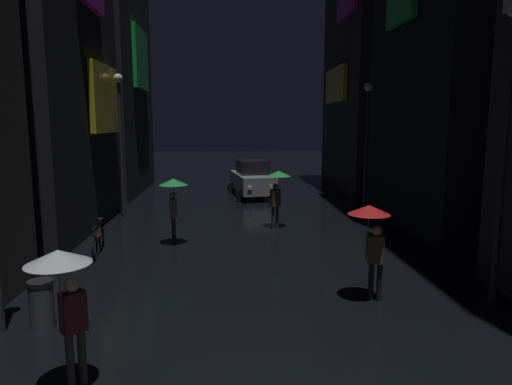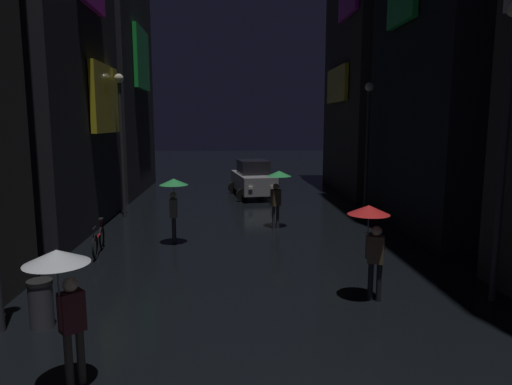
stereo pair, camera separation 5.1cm
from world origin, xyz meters
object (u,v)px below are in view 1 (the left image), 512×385
at_px(pedestrian_foreground_left_clear, 63,280).
at_px(streetlamp_right_far, 367,133).
at_px(pedestrian_foreground_right_red, 371,226).
at_px(streetlamp_right_near, 506,122).
at_px(trash_bin, 42,304).
at_px(streetlamp_left_far, 120,130).
at_px(car_distant, 252,179).
at_px(pedestrian_midstreet_left_green, 173,193).
at_px(bicycle_parked_at_storefront, 98,241).
at_px(pedestrian_near_crossing_green, 277,183).

bearing_deg(pedestrian_foreground_left_clear, streetlamp_right_far, 56.63).
xyz_separation_m(pedestrian_foreground_right_red, streetlamp_right_near, (2.70, -0.18, 2.20)).
height_order(pedestrian_foreground_right_red, trash_bin, pedestrian_foreground_right_red).
bearing_deg(streetlamp_left_far, pedestrian_foreground_left_clear, -81.20).
distance_m(streetlamp_right_near, trash_bin, 9.93).
distance_m(pedestrian_foreground_left_clear, streetlamp_right_near, 8.86).
relative_size(pedestrian_foreground_left_clear, car_distant, 0.49).
height_order(pedestrian_midstreet_left_green, streetlamp_left_far, streetlamp_left_far).
height_order(pedestrian_midstreet_left_green, pedestrian_foreground_left_clear, same).
height_order(car_distant, streetlamp_left_far, streetlamp_left_far).
relative_size(pedestrian_midstreet_left_green, trash_bin, 2.28).
relative_size(car_distant, streetlamp_left_far, 0.75).
xyz_separation_m(bicycle_parked_at_storefront, streetlamp_left_far, (-0.40, 5.25, 3.19)).
relative_size(car_distant, streetlamp_right_far, 0.79).
height_order(pedestrian_near_crossing_green, streetlamp_left_far, streetlamp_left_far).
bearing_deg(trash_bin, streetlamp_right_near, 4.64).
bearing_deg(bicycle_parked_at_storefront, streetlamp_right_near, -23.67).
bearing_deg(pedestrian_near_crossing_green, bicycle_parked_at_storefront, -151.91).
relative_size(pedestrian_foreground_right_red, car_distant, 0.49).
height_order(bicycle_parked_at_storefront, streetlamp_right_far, streetlamp_right_far).
height_order(streetlamp_right_near, streetlamp_left_far, streetlamp_right_near).
relative_size(pedestrian_foreground_left_clear, streetlamp_left_far, 0.37).
bearing_deg(streetlamp_right_far, pedestrian_midstreet_left_green, -150.52).
bearing_deg(pedestrian_foreground_left_clear, streetlamp_left_far, 98.80).
xyz_separation_m(car_distant, streetlamp_right_near, (4.45, -14.49, 2.94)).
distance_m(pedestrian_midstreet_left_green, trash_bin, 6.33).
bearing_deg(streetlamp_right_far, pedestrian_near_crossing_green, -151.07).
xyz_separation_m(pedestrian_foreground_right_red, trash_bin, (-6.60, -0.93, -1.20)).
distance_m(pedestrian_near_crossing_green, bicycle_parked_at_storefront, 6.55).
bearing_deg(streetlamp_right_far, streetlamp_left_far, 179.74).
relative_size(car_distant, streetlamp_right_near, 0.69).
xyz_separation_m(pedestrian_midstreet_left_green, streetlamp_right_near, (7.47, -5.18, 2.20)).
relative_size(pedestrian_midstreet_left_green, streetlamp_right_far, 0.39).
xyz_separation_m(streetlamp_right_near, streetlamp_right_far, (0.00, 9.41, -0.44)).
xyz_separation_m(pedestrian_foreground_left_clear, bicycle_parked_at_storefront, (-1.51, 7.09, -1.28)).
bearing_deg(pedestrian_midstreet_left_green, pedestrian_foreground_left_clear, -94.38).
relative_size(car_distant, trash_bin, 4.65).
xyz_separation_m(bicycle_parked_at_storefront, car_distant, (5.15, 10.29, 0.54)).
xyz_separation_m(bicycle_parked_at_storefront, streetlamp_right_near, (9.60, -4.21, 3.48)).
xyz_separation_m(pedestrian_foreground_right_red, pedestrian_near_crossing_green, (-1.24, 7.05, 0.00)).
bearing_deg(car_distant, bicycle_parked_at_storefront, -116.60).
distance_m(pedestrian_foreground_right_red, car_distant, 14.44).
bearing_deg(trash_bin, pedestrian_foreground_left_clear, -60.34).
xyz_separation_m(pedestrian_foreground_left_clear, trash_bin, (-1.21, 2.12, -1.20)).
relative_size(pedestrian_near_crossing_green, car_distant, 0.49).
relative_size(pedestrian_foreground_right_red, trash_bin, 2.28).
bearing_deg(bicycle_parked_at_storefront, car_distant, 63.40).
bearing_deg(bicycle_parked_at_storefront, streetlamp_right_far, 28.44).
distance_m(pedestrian_midstreet_left_green, car_distant, 9.82).
relative_size(streetlamp_right_near, trash_bin, 6.76).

